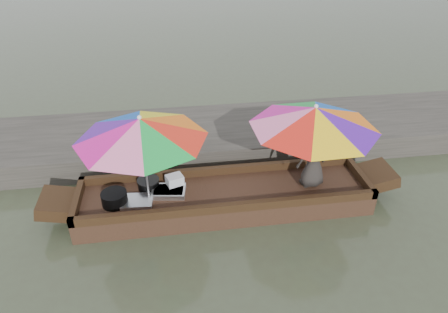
{
  "coord_description": "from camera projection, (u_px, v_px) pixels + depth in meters",
  "views": [
    {
      "loc": [
        -0.83,
        -5.54,
        4.52
      ],
      "look_at": [
        0.0,
        0.1,
        1.0
      ],
      "focal_mm": 32.0,
      "sensor_mm": 36.0,
      "label": 1
    }
  ],
  "objects": [
    {
      "name": "water",
      "position": [
        225.0,
        207.0,
        7.14
      ],
      "size": [
        80.0,
        80.0,
        0.0
      ],
      "primitive_type": "plane",
      "color": "#3E4831",
      "rests_on": "ground"
    },
    {
      "name": "dock",
      "position": [
        210.0,
        136.0,
        8.86
      ],
      "size": [
        22.0,
        2.2,
        0.5
      ],
      "primitive_type": "cube",
      "color": "#2D2B26",
      "rests_on": "ground"
    },
    {
      "name": "boat_hull",
      "position": [
        225.0,
        199.0,
        7.05
      ],
      "size": [
        5.06,
        1.2,
        0.35
      ],
      "primitive_type": "cube",
      "color": "black",
      "rests_on": "water"
    },
    {
      "name": "cooking_pot",
      "position": [
        114.0,
        198.0,
        6.6
      ],
      "size": [
        0.43,
        0.43,
        0.23
      ],
      "primitive_type": "cylinder",
      "color": "black",
      "rests_on": "boat_hull"
    },
    {
      "name": "tray_crayfish",
      "position": [
        169.0,
        191.0,
        6.88
      ],
      "size": [
        0.62,
        0.47,
        0.09
      ],
      "primitive_type": "cube",
      "rotation": [
        0.0,
        0.0,
        -0.14
      ],
      "color": "silver",
      "rests_on": "boat_hull"
    },
    {
      "name": "tray_scallop",
      "position": [
        136.0,
        201.0,
        6.67
      ],
      "size": [
        0.6,
        0.44,
        0.06
      ],
      "primitive_type": "cube",
      "rotation": [
        0.0,
        0.0,
        -0.09
      ],
      "color": "silver",
      "rests_on": "boat_hull"
    },
    {
      "name": "charcoal_grill",
      "position": [
        149.0,
        184.0,
        6.98
      ],
      "size": [
        0.37,
        0.37,
        0.17
      ],
      "primitive_type": "cylinder",
      "color": "black",
      "rests_on": "boat_hull"
    },
    {
      "name": "supply_bag",
      "position": [
        175.0,
        182.0,
        6.97
      ],
      "size": [
        0.34,
        0.3,
        0.26
      ],
      "primitive_type": "cube",
      "rotation": [
        0.0,
        0.0,
        0.33
      ],
      "color": "silver",
      "rests_on": "boat_hull"
    },
    {
      "name": "vendor",
      "position": [
        314.0,
        156.0,
        6.84
      ],
      "size": [
        0.64,
        0.5,
        1.16
      ],
      "primitive_type": "imported",
      "rotation": [
        0.0,
        0.0,
        3.38
      ],
      "color": "#2A2723",
      "rests_on": "boat_hull"
    },
    {
      "name": "umbrella_bow",
      "position": [
        144.0,
        159.0,
        6.39
      ],
      "size": [
        2.22,
        2.22,
        1.55
      ],
      "primitive_type": null,
      "rotation": [
        0.0,
        0.0,
        0.06
      ],
      "color": "orange",
      "rests_on": "boat_hull"
    },
    {
      "name": "umbrella_stern",
      "position": [
        311.0,
        147.0,
        6.73
      ],
      "size": [
        2.77,
        2.77,
        1.55
      ],
      "primitive_type": null,
      "rotation": [
        0.0,
        0.0,
        -0.36
      ],
      "color": "orange",
      "rests_on": "boat_hull"
    }
  ]
}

